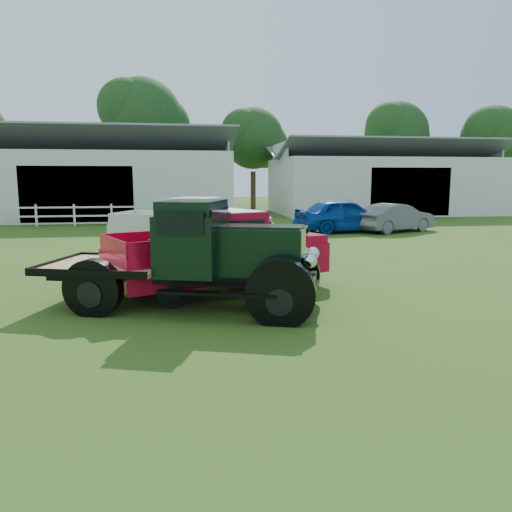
{
  "coord_description": "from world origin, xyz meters",
  "views": [
    {
      "loc": [
        -1.39,
        -8.81,
        2.65
      ],
      "look_at": [
        0.2,
        1.2,
        1.05
      ],
      "focal_mm": 35.0,
      "sensor_mm": 36.0,
      "label": 1
    }
  ],
  "objects": [
    {
      "name": "ground",
      "position": [
        0.0,
        0.0,
        0.0
      ],
      "size": [
        120.0,
        120.0,
        0.0
      ],
      "primitive_type": "plane",
      "color": "#40611A"
    },
    {
      "name": "shed_left",
      "position": [
        -7.0,
        26.0,
        2.8
      ],
      "size": [
        18.8,
        10.2,
        5.6
      ],
      "primitive_type": null,
      "color": "silver",
      "rests_on": "ground"
    },
    {
      "name": "shed_right",
      "position": [
        14.0,
        27.0,
        2.6
      ],
      "size": [
        16.8,
        9.2,
        5.2
      ],
      "primitive_type": null,
      "color": "silver",
      "rests_on": "ground"
    },
    {
      "name": "fence_rail",
      "position": [
        -8.0,
        20.0,
        0.6
      ],
      "size": [
        14.2,
        0.16,
        1.2
      ],
      "primitive_type": null,
      "color": "white",
      "rests_on": "ground"
    },
    {
      "name": "tree_b",
      "position": [
        -4.0,
        34.0,
        5.75
      ],
      "size": [
        6.9,
        6.9,
        11.5
      ],
      "primitive_type": null,
      "color": "black",
      "rests_on": "ground"
    },
    {
      "name": "tree_c",
      "position": [
        5.0,
        33.0,
        4.5
      ],
      "size": [
        5.4,
        5.4,
        9.0
      ],
      "primitive_type": null,
      "color": "black",
      "rests_on": "ground"
    },
    {
      "name": "tree_d",
      "position": [
        18.0,
        34.0,
        5.0
      ],
      "size": [
        6.0,
        6.0,
        10.0
      ],
      "primitive_type": null,
      "color": "black",
      "rests_on": "ground"
    },
    {
      "name": "tree_e",
      "position": [
        26.0,
        32.0,
        4.75
      ],
      "size": [
        5.7,
        5.7,
        9.5
      ],
      "primitive_type": null,
      "color": "black",
      "rests_on": "ground"
    },
    {
      "name": "vintage_flatbed",
      "position": [
        -1.17,
        1.24,
        1.1
      ],
      "size": [
        5.97,
        3.85,
        2.2
      ],
      "primitive_type": null,
      "rotation": [
        0.0,
        0.0,
        -0.32
      ],
      "color": "black",
      "rests_on": "ground"
    },
    {
      "name": "red_pickup",
      "position": [
        -0.43,
        2.69,
        0.96
      ],
      "size": [
        5.63,
        3.94,
        1.92
      ],
      "primitive_type": null,
      "rotation": [
        0.0,
        0.0,
        0.41
      ],
      "color": "#B50626",
      "rests_on": "ground"
    },
    {
      "name": "white_pickup",
      "position": [
        -0.92,
        7.86,
        0.97
      ],
      "size": [
        5.69,
        3.85,
        1.95
      ],
      "primitive_type": null,
      "rotation": [
        0.0,
        0.0,
        -0.37
      ],
      "color": "beige",
      "rests_on": "ground"
    },
    {
      "name": "misc_car_blue",
      "position": [
        6.64,
        14.48,
        0.82
      ],
      "size": [
        5.03,
        2.56,
        1.64
      ],
      "primitive_type": "imported",
      "rotation": [
        0.0,
        0.0,
        1.7
      ],
      "color": "#083891",
      "rests_on": "ground"
    },
    {
      "name": "misc_car_grey",
      "position": [
        9.2,
        14.24,
        0.69
      ],
      "size": [
        4.43,
        3.01,
        1.38
      ],
      "primitive_type": "imported",
      "rotation": [
        0.0,
        0.0,
        1.98
      ],
      "color": "#58585B",
      "rests_on": "ground"
    }
  ]
}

